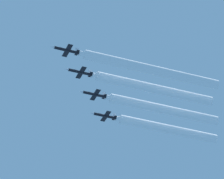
% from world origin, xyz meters
% --- Properties ---
extents(jet_lead, '(9.01, 13.13, 3.15)m').
position_xyz_m(jet_lead, '(-17.67, 15.83, 218.70)').
color(jet_lead, black).
extents(jet_second_echelon, '(9.01, 13.13, 3.15)m').
position_xyz_m(jet_second_echelon, '(-6.28, 5.75, 217.56)').
color(jet_second_echelon, black).
extents(jet_third_echelon, '(9.01, 13.13, 3.15)m').
position_xyz_m(jet_third_echelon, '(5.61, -5.18, 216.13)').
color(jet_third_echelon, black).
extents(jet_fourth_echelon, '(9.01, 13.13, 3.15)m').
position_xyz_m(jet_fourth_echelon, '(17.38, -14.59, 214.00)').
color(jet_fourth_echelon, black).
extents(smoke_trail_lead, '(4.18, 65.45, 4.18)m').
position_xyz_m(smoke_trail_lead, '(-17.67, -22.85, 218.67)').
color(smoke_trail_lead, white).
extents(smoke_trail_second_echelon, '(4.18, 57.90, 4.18)m').
position_xyz_m(smoke_trail_second_echelon, '(-6.28, -29.17, 217.53)').
color(smoke_trail_second_echelon, white).
extents(smoke_trail_third_echelon, '(4.18, 55.73, 4.18)m').
position_xyz_m(smoke_trail_third_echelon, '(5.61, -39.01, 216.10)').
color(smoke_trail_third_echelon, white).
extents(smoke_trail_fourth_echelon, '(4.18, 51.59, 4.18)m').
position_xyz_m(smoke_trail_fourth_echelon, '(17.38, -46.36, 213.97)').
color(smoke_trail_fourth_echelon, white).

